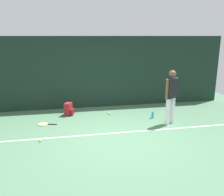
{
  "coord_description": "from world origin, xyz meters",
  "views": [
    {
      "loc": [
        -1.26,
        -6.02,
        2.7
      ],
      "look_at": [
        0.0,
        0.4,
        1.0
      ],
      "focal_mm": 38.51,
      "sensor_mm": 36.0,
      "label": 1
    }
  ],
  "objects_px": {
    "tennis_racket": "(44,124)",
    "water_bottle": "(153,115)",
    "tennis_ball_near_player": "(109,113)",
    "tennis_ball_by_fence": "(40,141)",
    "backpack": "(69,109)",
    "tennis_player": "(171,94)"
  },
  "relations": [
    {
      "from": "tennis_racket",
      "to": "water_bottle",
      "type": "bearing_deg",
      "value": -165.26
    },
    {
      "from": "tennis_ball_near_player",
      "to": "tennis_ball_by_fence",
      "type": "xyz_separation_m",
      "value": [
        -2.19,
        -1.91,
        0.0
      ]
    },
    {
      "from": "backpack",
      "to": "tennis_racket",
      "type": "bearing_deg",
      "value": 160.92
    },
    {
      "from": "tennis_ball_near_player",
      "to": "tennis_ball_by_fence",
      "type": "distance_m",
      "value": 2.91
    },
    {
      "from": "tennis_ball_near_player",
      "to": "tennis_racket",
      "type": "bearing_deg",
      "value": -164.57
    },
    {
      "from": "tennis_player",
      "to": "backpack",
      "type": "distance_m",
      "value": 3.52
    },
    {
      "from": "backpack",
      "to": "water_bottle",
      "type": "xyz_separation_m",
      "value": [
        2.77,
        -0.86,
        -0.1
      ]
    },
    {
      "from": "tennis_player",
      "to": "tennis_ball_by_fence",
      "type": "xyz_separation_m",
      "value": [
        -3.9,
        -0.63,
        -0.93
      ]
    },
    {
      "from": "tennis_ball_near_player",
      "to": "water_bottle",
      "type": "relative_size",
      "value": 0.3
    },
    {
      "from": "tennis_player",
      "to": "water_bottle",
      "type": "height_order",
      "value": "tennis_player"
    },
    {
      "from": "backpack",
      "to": "tennis_ball_near_player",
      "type": "height_order",
      "value": "backpack"
    },
    {
      "from": "tennis_racket",
      "to": "tennis_ball_by_fence",
      "type": "height_order",
      "value": "tennis_ball_by_fence"
    },
    {
      "from": "tennis_racket",
      "to": "backpack",
      "type": "bearing_deg",
      "value": -119.33
    },
    {
      "from": "tennis_ball_near_player",
      "to": "water_bottle",
      "type": "height_order",
      "value": "water_bottle"
    },
    {
      "from": "tennis_player",
      "to": "tennis_racket",
      "type": "bearing_deg",
      "value": 141.06
    },
    {
      "from": "tennis_ball_near_player",
      "to": "tennis_ball_by_fence",
      "type": "bearing_deg",
      "value": -138.85
    },
    {
      "from": "tennis_player",
      "to": "water_bottle",
      "type": "relative_size",
      "value": 7.74
    },
    {
      "from": "backpack",
      "to": "tennis_ball_by_fence",
      "type": "xyz_separation_m",
      "value": [
        -0.78,
        -2.09,
        -0.18
      ]
    },
    {
      "from": "tennis_ball_by_fence",
      "to": "water_bottle",
      "type": "height_order",
      "value": "water_bottle"
    },
    {
      "from": "tennis_ball_by_fence",
      "to": "water_bottle",
      "type": "bearing_deg",
      "value": 19.09
    },
    {
      "from": "tennis_player",
      "to": "tennis_racket",
      "type": "distance_m",
      "value": 4.08
    },
    {
      "from": "backpack",
      "to": "tennis_ball_by_fence",
      "type": "height_order",
      "value": "backpack"
    }
  ]
}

